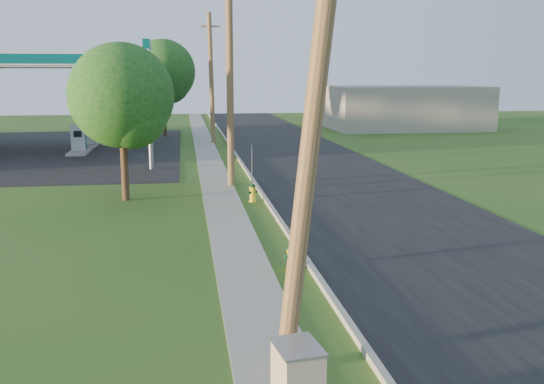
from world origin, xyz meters
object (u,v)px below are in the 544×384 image
object	(u,v)px
utility_pole_mid	(230,77)
tree_lot	(164,74)
fuel_pump_ne	(79,142)
hydrant_mid	(253,192)
hydrant_far	(231,152)
utility_pole_far	(211,78)
hydrant_near	(291,257)
tree_verge	(124,100)
price_pylon	(148,67)
fuel_pump_se	(88,136)
utility_pole_near	(316,91)

from	to	relation	value
utility_pole_mid	tree_lot	world-z (taller)	utility_pole_mid
fuel_pump_ne	hydrant_mid	xyz separation A→B (m)	(9.46, -16.81, -0.34)
fuel_pump_ne	hydrant_far	world-z (taller)	fuel_pump_ne
utility_pole_far	hydrant_near	world-z (taller)	utility_pole_far
tree_verge	tree_lot	size ratio (longest dim) A/B	0.80
price_pylon	hydrant_near	distance (m)	19.31
fuel_pump_se	fuel_pump_ne	bearing A→B (deg)	-90.00
hydrant_mid	hydrant_far	bearing A→B (deg)	89.36
tree_lot	fuel_pump_se	bearing A→B (deg)	-130.11
utility_pole_mid	fuel_pump_ne	distance (m)	16.31
utility_pole_far	tree_lot	bearing A→B (deg)	123.62
utility_pole_mid	utility_pole_far	bearing A→B (deg)	90.00
hydrant_far	utility_pole_near	bearing A→B (deg)	-91.50
fuel_pump_ne	fuel_pump_se	xyz separation A→B (m)	(0.00, 4.00, 0.00)
tree_lot	utility_pole_far	bearing A→B (deg)	-56.38
utility_pole_mid	hydrant_mid	distance (m)	5.98
utility_pole_far	tree_lot	size ratio (longest dim) A/B	1.20
utility_pole_near	fuel_pump_ne	distance (m)	32.51
utility_pole_mid	tree_lot	xyz separation A→B (m)	(-3.55, 23.35, 0.15)
fuel_pump_ne	tree_lot	bearing A→B (deg)	62.68
price_pylon	tree_lot	distance (m)	17.85
utility_pole_mid	hydrant_far	world-z (taller)	utility_pole_mid
tree_verge	hydrant_mid	xyz separation A→B (m)	(5.00, -1.03, -3.69)
utility_pole_far	hydrant_near	size ratio (longest dim) A/B	13.41
tree_verge	fuel_pump_ne	bearing A→B (deg)	105.79
hydrant_near	hydrant_far	distance (m)	21.66
fuel_pump_se	hydrant_mid	xyz separation A→B (m)	(9.46, -20.81, -0.34)
price_pylon	hydrant_near	xyz separation A→B (m)	(4.49, -18.08, -5.09)
utility_pole_near	utility_pole_mid	bearing A→B (deg)	90.00
hydrant_near	hydrant_mid	size ratio (longest dim) A/B	0.90
hydrant_near	utility_pole_near	bearing A→B (deg)	-96.21
fuel_pump_ne	tree_verge	distance (m)	16.74
utility_pole_mid	fuel_pump_se	bearing A→B (deg)	117.63
utility_pole_near	hydrant_mid	xyz separation A→B (m)	(0.56, 14.19, -4.42)
utility_pole_near	tree_verge	xyz separation A→B (m)	(-4.44, 15.22, -0.73)
utility_pole_far	fuel_pump_se	bearing A→B (deg)	-173.59
fuel_pump_ne	tree_lot	world-z (taller)	tree_lot
fuel_pump_ne	hydrant_mid	world-z (taller)	fuel_pump_ne
utility_pole_far	hydrant_far	bearing A→B (deg)	-85.46
hydrant_far	hydrant_mid	bearing A→B (deg)	-90.64
tree_verge	price_pylon	bearing A→B (deg)	86.29
utility_pole_far	hydrant_mid	distance (m)	22.26
fuel_pump_ne	utility_pole_far	bearing A→B (deg)	29.33
fuel_pump_se	tree_verge	size ratio (longest dim) A/B	0.51
utility_pole_mid	fuel_pump_se	xyz separation A→B (m)	(-8.90, 17.00, -4.23)
price_pylon	tree_lot	xyz separation A→B (m)	(0.35, 17.85, -0.33)
fuel_pump_se	tree_lot	distance (m)	9.38
utility_pole_far	hydrant_mid	world-z (taller)	utility_pole_far
utility_pole_mid	fuel_pump_se	distance (m)	19.65
hydrant_mid	tree_lot	bearing A→B (deg)	98.62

